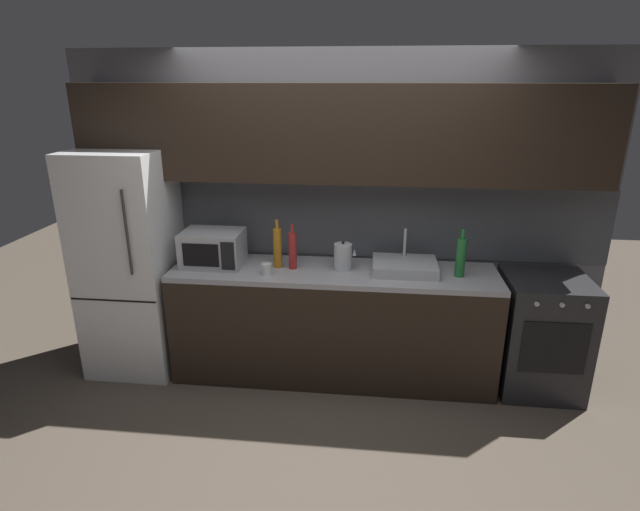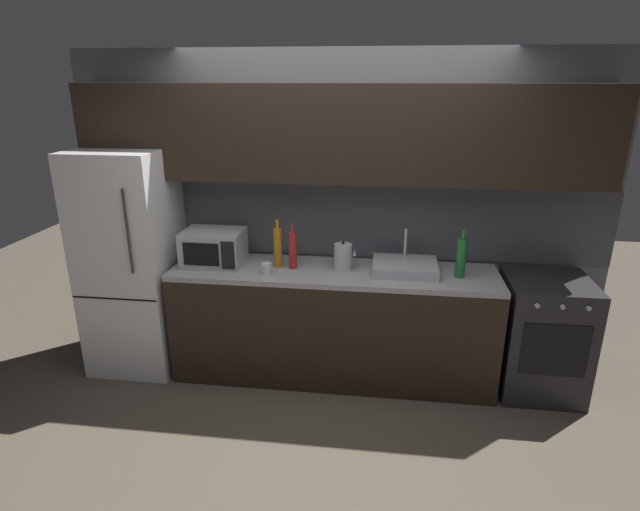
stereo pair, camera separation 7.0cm
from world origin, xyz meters
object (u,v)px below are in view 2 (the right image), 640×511
at_px(refrigerator, 132,262).
at_px(kettle, 343,257).
at_px(microwave, 214,248).
at_px(oven_range, 542,336).
at_px(wine_bottle_amber, 278,247).
at_px(wine_bottle_red, 293,250).
at_px(wine_bottle_green, 461,258).
at_px(mug_clear, 266,269).

height_order(refrigerator, kettle, refrigerator).
relative_size(refrigerator, microwave, 3.88).
distance_m(oven_range, wine_bottle_amber, 2.10).
distance_m(refrigerator, wine_bottle_red, 1.32).
bearing_deg(kettle, wine_bottle_red, -178.15).
bearing_deg(microwave, wine_bottle_green, -1.28).
xyz_separation_m(kettle, wine_bottle_amber, (-0.50, 0.01, 0.06)).
distance_m(refrigerator, wine_bottle_green, 2.56).
bearing_deg(microwave, wine_bottle_amber, 0.34).
bearing_deg(oven_range, refrigerator, 179.98).
distance_m(wine_bottle_green, wine_bottle_red, 1.25).
distance_m(refrigerator, wine_bottle_amber, 1.20).
distance_m(oven_range, microwave, 2.59).
bearing_deg(microwave, oven_range, -0.45).
relative_size(wine_bottle_green, wine_bottle_amber, 0.96).
relative_size(refrigerator, kettle, 7.80).
bearing_deg(wine_bottle_red, microwave, 178.69).
relative_size(microwave, wine_bottle_red, 1.31).
xyz_separation_m(refrigerator, microwave, (0.68, 0.02, 0.14)).
height_order(kettle, wine_bottle_amber, wine_bottle_amber).
bearing_deg(refrigerator, wine_bottle_amber, 1.03).
distance_m(kettle, mug_clear, 0.58).
relative_size(microwave, mug_clear, 5.33).
bearing_deg(mug_clear, microwave, 159.79).
bearing_deg(mug_clear, oven_range, 4.08).
bearing_deg(wine_bottle_red, refrigerator, -179.82).
xyz_separation_m(refrigerator, wine_bottle_amber, (1.19, 0.02, 0.17)).
xyz_separation_m(oven_range, mug_clear, (-2.07, -0.15, 0.49)).
xyz_separation_m(refrigerator, wine_bottle_green, (2.55, -0.02, 0.16)).
bearing_deg(kettle, mug_clear, -163.47).
relative_size(wine_bottle_green, mug_clear, 4.17).
relative_size(oven_range, wine_bottle_amber, 2.39).
relative_size(wine_bottle_amber, mug_clear, 4.36).
distance_m(microwave, mug_clear, 0.49).
distance_m(wine_bottle_green, wine_bottle_amber, 1.37).
xyz_separation_m(microwave, kettle, (1.01, -0.00, -0.03)).
xyz_separation_m(oven_range, kettle, (-1.51, 0.02, 0.55)).
xyz_separation_m(oven_range, wine_bottle_green, (-0.65, -0.02, 0.60)).
height_order(wine_bottle_green, wine_bottle_amber, wine_bottle_amber).
relative_size(microwave, wine_bottle_amber, 1.22).
xyz_separation_m(wine_bottle_amber, mug_clear, (-0.05, -0.17, -0.12)).
relative_size(kettle, wine_bottle_amber, 0.61).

